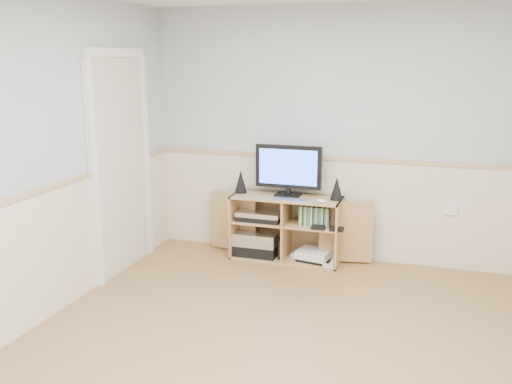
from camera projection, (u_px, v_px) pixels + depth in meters
room at (287, 183)px, 3.63m from camera, size 4.04×4.54×2.54m
media_cabinet at (288, 226)px, 5.78m from camera, size 1.70×0.41×0.65m
monitor at (288, 168)px, 5.64m from camera, size 0.67×0.18×0.51m
speaker_left at (241, 182)px, 5.79m from camera, size 0.13×0.13×0.23m
speaker_right at (337, 189)px, 5.50m from camera, size 0.12×0.12×0.23m
keyboard at (290, 200)px, 5.51m from camera, size 0.32×0.13×0.01m
mouse at (321, 201)px, 5.41m from camera, size 0.10×0.07×0.04m
av_components at (258, 235)px, 5.84m from camera, size 0.52×0.33×0.47m
game_consoles at (313, 255)px, 5.69m from camera, size 0.46×0.31×0.11m
game_cases at (315, 216)px, 5.59m from camera, size 0.30×0.13×0.19m
wall_outlet at (451, 209)px, 5.40m from camera, size 0.12×0.03×0.12m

